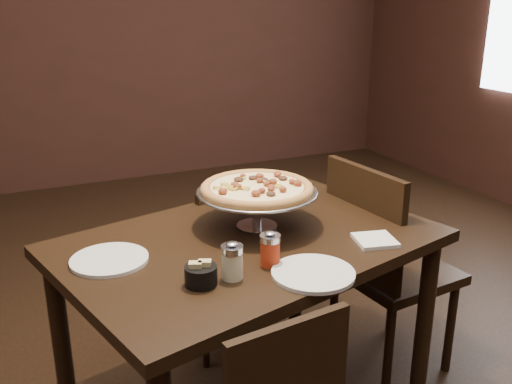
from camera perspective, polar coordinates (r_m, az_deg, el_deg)
name	(u,v)px	position (r m, az deg, el deg)	size (l,w,h in m)	color
room	(260,65)	(1.82, 0.40, 12.60)	(6.04, 7.04, 2.84)	black
dining_table	(249,265)	(2.05, -0.69, -7.29)	(1.45, 1.14, 0.80)	black
pizza_stand	(257,189)	(2.05, 0.09, 0.31)	(0.44, 0.44, 0.18)	#B6B6BD
parmesan_shaker	(232,261)	(1.71, -2.40, -6.92)	(0.07, 0.07, 0.12)	beige
pepper_flake_shaker	(270,249)	(1.79, 1.42, -5.74)	(0.07, 0.07, 0.12)	maroon
packet_caddy	(201,275)	(1.69, -5.54, -8.23)	(0.10, 0.10, 0.08)	black
napkin_stack	(375,240)	(2.01, 11.82, -4.75)	(0.13, 0.13, 0.01)	white
plate_left	(109,260)	(1.89, -14.45, -6.57)	(0.25, 0.25, 0.01)	silver
plate_near	(313,273)	(1.76, 5.73, -8.09)	(0.26, 0.26, 0.01)	silver
serving_spatula	(273,202)	(1.93, 1.76, -0.99)	(0.15, 0.15, 0.02)	#B6B6BD
chair_far	(219,258)	(2.65, -3.76, -6.65)	(0.50, 0.50, 0.84)	black
chair_side	(383,262)	(2.52, 12.56, -6.84)	(0.49, 0.49, 0.97)	black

